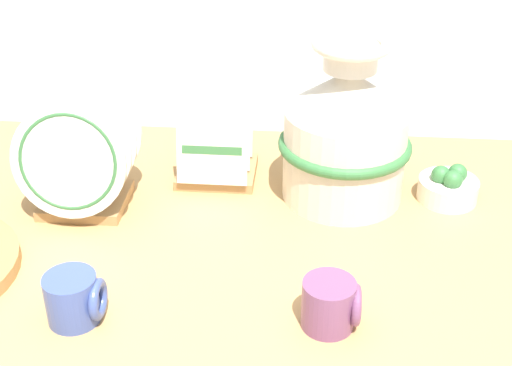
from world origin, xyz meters
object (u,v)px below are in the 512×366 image
Objects in this scene: dish_rack_round_plates at (79,162)px; dish_rack_square_plates at (217,155)px; fruit_bowl at (448,187)px; mug_cobalt_glaze at (75,299)px; mug_plum_glaze at (331,304)px; ceramic_vase at (346,132)px.

dish_rack_round_plates reaches higher than dish_rack_square_plates.
fruit_bowl is at bearing -6.68° from dish_rack_square_plates.
dish_rack_square_plates reaches higher than mug_cobalt_glaze.
mug_cobalt_glaze is (-0.42, -0.02, 0.00)m from mug_plum_glaze.
dish_rack_square_plates is 0.50m from fruit_bowl.
mug_plum_glaze is (-0.03, -0.42, -0.11)m from ceramic_vase.
ceramic_vase is 3.65× the size of mug_cobalt_glaze.
dish_rack_round_plates is at bearing 147.82° from mug_plum_glaze.
mug_plum_glaze is at bearing 2.94° from mug_cobalt_glaze.
dish_rack_round_plates is 2.00× the size of fruit_bowl.
dish_rack_round_plates is 0.31m from dish_rack_square_plates.
dish_rack_square_plates is 0.53m from mug_cobalt_glaze.
dish_rack_square_plates is at bearing 30.95° from dish_rack_round_plates.
mug_plum_glaze reaches higher than fruit_bowl.
mug_cobalt_glaze is at bearing -146.79° from fruit_bowl.
ceramic_vase is 0.55m from dish_rack_round_plates.
ceramic_vase is at bearing 10.23° from dish_rack_round_plates.
fruit_bowl is at bearing 33.21° from mug_cobalt_glaze.
dish_rack_square_plates is at bearing 168.08° from ceramic_vase.
ceramic_vase reaches higher than dish_rack_round_plates.
mug_cobalt_glaze is 0.80m from fruit_bowl.
mug_plum_glaze is at bearing -32.18° from dish_rack_round_plates.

